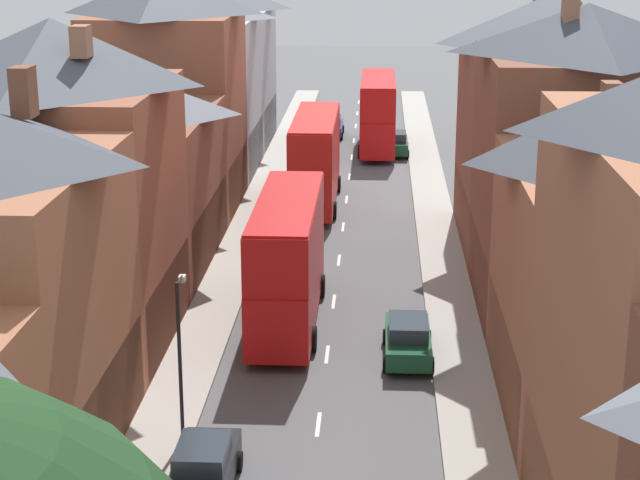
{
  "coord_description": "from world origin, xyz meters",
  "views": [
    {
      "loc": [
        1.84,
        -14.3,
        16.13
      ],
      "look_at": [
        -0.8,
        33.44,
        1.8
      ],
      "focal_mm": 60.0,
      "sensor_mm": 36.0,
      "label": 1
    }
  ],
  "objects_px": {
    "car_parked_right_a": "(331,126)",
    "street_lamp": "(180,349)",
    "car_parked_left_b": "(204,467)",
    "double_decker_bus_mid_street": "(378,112)",
    "double_decker_bus_far_approaching": "(287,258)",
    "car_mid_black": "(280,233)",
    "car_mid_white": "(408,338)",
    "car_near_silver": "(396,143)",
    "double_decker_bus_lead": "(315,158)"
  },
  "relations": [
    {
      "from": "car_near_silver",
      "to": "car_parked_left_b",
      "type": "bearing_deg",
      "value": -97.42
    },
    {
      "from": "car_near_silver",
      "to": "car_parked_left_b",
      "type": "relative_size",
      "value": 1.02
    },
    {
      "from": "double_decker_bus_mid_street",
      "to": "car_parked_left_b",
      "type": "height_order",
      "value": "double_decker_bus_mid_street"
    },
    {
      "from": "car_parked_left_b",
      "to": "car_parked_right_a",
      "type": "bearing_deg",
      "value": 88.62
    },
    {
      "from": "double_decker_bus_mid_street",
      "to": "car_mid_white",
      "type": "height_order",
      "value": "double_decker_bus_mid_street"
    },
    {
      "from": "double_decker_bus_far_approaching",
      "to": "car_parked_right_a",
      "type": "relative_size",
      "value": 2.4
    },
    {
      "from": "double_decker_bus_mid_street",
      "to": "car_parked_right_a",
      "type": "height_order",
      "value": "double_decker_bus_mid_street"
    },
    {
      "from": "car_parked_right_a",
      "to": "street_lamp",
      "type": "relative_size",
      "value": 0.82
    },
    {
      "from": "car_near_silver",
      "to": "car_mid_black",
      "type": "xyz_separation_m",
      "value": [
        -6.2,
        -23.07,
        -0.04
      ]
    },
    {
      "from": "car_near_silver",
      "to": "car_parked_right_a",
      "type": "relative_size",
      "value": 0.93
    },
    {
      "from": "car_parked_left_b",
      "to": "car_mid_white",
      "type": "distance_m",
      "value": 12.07
    },
    {
      "from": "street_lamp",
      "to": "car_mid_white",
      "type": "bearing_deg",
      "value": 44.82
    },
    {
      "from": "double_decker_bus_far_approaching",
      "to": "car_parked_left_b",
      "type": "xyz_separation_m",
      "value": [
        -1.29,
        -13.92,
        -2.0
      ]
    },
    {
      "from": "car_mid_black",
      "to": "car_parked_left_b",
      "type": "height_order",
      "value": "car_parked_left_b"
    },
    {
      "from": "car_parked_right_a",
      "to": "double_decker_bus_mid_street",
      "type": "bearing_deg",
      "value": -54.54
    },
    {
      "from": "car_parked_left_b",
      "to": "car_mid_white",
      "type": "height_order",
      "value": "car_mid_white"
    },
    {
      "from": "double_decker_bus_lead",
      "to": "car_parked_right_a",
      "type": "relative_size",
      "value": 2.4
    },
    {
      "from": "car_parked_right_a",
      "to": "car_mid_black",
      "type": "relative_size",
      "value": 1.09
    },
    {
      "from": "double_decker_bus_mid_street",
      "to": "car_parked_left_b",
      "type": "bearing_deg",
      "value": -95.69
    },
    {
      "from": "double_decker_bus_lead",
      "to": "car_near_silver",
      "type": "height_order",
      "value": "double_decker_bus_lead"
    },
    {
      "from": "car_mid_white",
      "to": "street_lamp",
      "type": "bearing_deg",
      "value": -135.18
    },
    {
      "from": "car_parked_left_b",
      "to": "car_mid_white",
      "type": "xyz_separation_m",
      "value": [
        6.2,
        10.35,
        0.01
      ]
    },
    {
      "from": "car_mid_black",
      "to": "street_lamp",
      "type": "height_order",
      "value": "street_lamp"
    },
    {
      "from": "double_decker_bus_far_approaching",
      "to": "car_mid_white",
      "type": "distance_m",
      "value": 6.39
    },
    {
      "from": "car_mid_black",
      "to": "street_lamp",
      "type": "bearing_deg",
      "value": -93.07
    },
    {
      "from": "double_decker_bus_mid_street",
      "to": "car_parked_left_b",
      "type": "xyz_separation_m",
      "value": [
        -4.89,
        -49.09,
        -2.0
      ]
    },
    {
      "from": "double_decker_bus_far_approaching",
      "to": "double_decker_bus_mid_street",
      "type": "bearing_deg",
      "value": 84.16
    },
    {
      "from": "car_near_silver",
      "to": "street_lamp",
      "type": "xyz_separation_m",
      "value": [
        -7.35,
        -44.53,
        2.4
      ]
    },
    {
      "from": "car_mid_black",
      "to": "car_parked_left_b",
      "type": "xyz_separation_m",
      "value": [
        0.0,
        -24.5,
        0.01
      ]
    },
    {
      "from": "car_mid_white",
      "to": "double_decker_bus_lead",
      "type": "bearing_deg",
      "value": 102.13
    },
    {
      "from": "double_decker_bus_far_approaching",
      "to": "double_decker_bus_lead",
      "type": "bearing_deg",
      "value": 90.0
    },
    {
      "from": "car_parked_right_a",
      "to": "car_mid_white",
      "type": "bearing_deg",
      "value": -83.61
    },
    {
      "from": "double_decker_bus_mid_street",
      "to": "double_decker_bus_far_approaching",
      "type": "relative_size",
      "value": 1.0
    },
    {
      "from": "car_parked_right_a",
      "to": "street_lamp",
      "type": "xyz_separation_m",
      "value": [
        -2.45,
        -51.09,
        2.43
      ]
    },
    {
      "from": "double_decker_bus_far_approaching",
      "to": "car_mid_black",
      "type": "bearing_deg",
      "value": 96.96
    },
    {
      "from": "double_decker_bus_far_approaching",
      "to": "car_mid_black",
      "type": "relative_size",
      "value": 2.62
    },
    {
      "from": "double_decker_bus_lead",
      "to": "car_parked_left_b",
      "type": "height_order",
      "value": "double_decker_bus_lead"
    },
    {
      "from": "double_decker_bus_far_approaching",
      "to": "car_near_silver",
      "type": "xyz_separation_m",
      "value": [
        4.91,
        33.65,
        -1.97
      ]
    },
    {
      "from": "double_decker_bus_lead",
      "to": "street_lamp",
      "type": "relative_size",
      "value": 1.96
    },
    {
      "from": "double_decker_bus_lead",
      "to": "double_decker_bus_far_approaching",
      "type": "height_order",
      "value": "same"
    },
    {
      "from": "car_parked_right_a",
      "to": "car_mid_white",
      "type": "relative_size",
      "value": 1.02
    },
    {
      "from": "double_decker_bus_mid_street",
      "to": "car_mid_black",
      "type": "distance_m",
      "value": 25.15
    },
    {
      "from": "double_decker_bus_far_approaching",
      "to": "car_parked_right_a",
      "type": "bearing_deg",
      "value": 89.99
    },
    {
      "from": "street_lamp",
      "to": "car_near_silver",
      "type": "bearing_deg",
      "value": 80.63
    },
    {
      "from": "car_parked_left_b",
      "to": "double_decker_bus_far_approaching",
      "type": "bearing_deg",
      "value": 84.7
    },
    {
      "from": "car_near_silver",
      "to": "street_lamp",
      "type": "relative_size",
      "value": 0.77
    },
    {
      "from": "car_near_silver",
      "to": "car_mid_white",
      "type": "distance_m",
      "value": 37.22
    },
    {
      "from": "double_decker_bus_lead",
      "to": "car_parked_left_b",
      "type": "distance_m",
      "value": 33.27
    },
    {
      "from": "car_mid_white",
      "to": "street_lamp",
      "type": "xyz_separation_m",
      "value": [
        -7.35,
        -7.3,
        2.42
      ]
    },
    {
      "from": "double_decker_bus_lead",
      "to": "car_parked_right_a",
      "type": "height_order",
      "value": "double_decker_bus_lead"
    }
  ]
}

